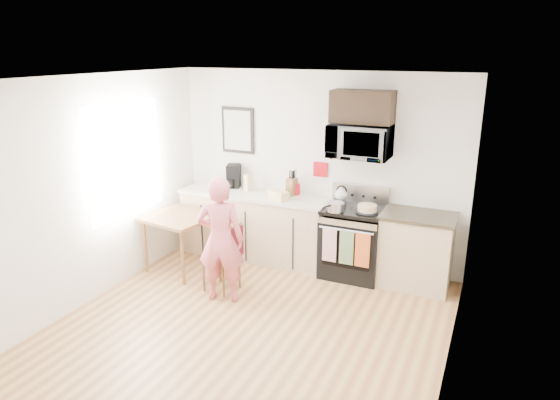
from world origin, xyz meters
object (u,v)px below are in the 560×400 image
at_px(range, 353,243).
at_px(person, 221,240).
at_px(microwave, 360,141).
at_px(dining_table, 181,222).
at_px(chair, 229,250).
at_px(cake, 367,209).

height_order(range, person, person).
distance_m(microwave, person, 2.10).
distance_m(person, dining_table, 1.05).
height_order(microwave, chair, microwave).
distance_m(microwave, cake, 0.84).
relative_size(range, microwave, 1.53).
bearing_deg(dining_table, chair, -19.59).
bearing_deg(chair, cake, 44.12).
xyz_separation_m(person, cake, (1.41, 1.16, 0.22)).
bearing_deg(dining_table, cake, 15.81).
bearing_deg(cake, dining_table, -164.19).
xyz_separation_m(person, dining_table, (-0.91, 0.51, -0.08)).
xyz_separation_m(microwave, person, (-1.22, -1.38, -1.01)).
xyz_separation_m(range, person, (-1.22, -1.28, 0.32)).
bearing_deg(chair, microwave, 53.80).
relative_size(person, chair, 1.73).
height_order(range, cake, range).
bearing_deg(microwave, dining_table, -157.66).
xyz_separation_m(dining_table, chair, (0.91, -0.32, -0.12)).
bearing_deg(range, cake, -31.05).
bearing_deg(range, microwave, 90.06).
bearing_deg(microwave, range, -89.94).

